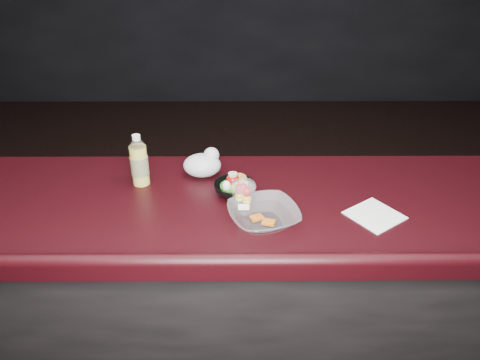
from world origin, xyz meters
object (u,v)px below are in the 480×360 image
at_px(lemonade_bottle, 139,164).
at_px(takeout_bowl, 263,216).
at_px(green_apple, 239,190).
at_px(snack_bowl, 234,187).
at_px(fruit_cup, 243,195).

height_order(lemonade_bottle, takeout_bowl, lemonade_bottle).
distance_m(green_apple, snack_bowl, 0.03).
height_order(lemonade_bottle, fruit_cup, lemonade_bottle).
relative_size(green_apple, snack_bowl, 0.46).
xyz_separation_m(fruit_cup, snack_bowl, (-0.04, 0.11, -0.04)).
xyz_separation_m(lemonade_bottle, takeout_bowl, (0.46, -0.26, -0.06)).
xyz_separation_m(green_apple, snack_bowl, (-0.02, 0.03, -0.00)).
distance_m(lemonade_bottle, green_apple, 0.39).
xyz_separation_m(lemonade_bottle, green_apple, (0.37, -0.11, -0.05)).
xyz_separation_m(lemonade_bottle, snack_bowl, (0.36, -0.08, -0.06)).
height_order(snack_bowl, takeout_bowl, snack_bowl).
height_order(lemonade_bottle, snack_bowl, lemonade_bottle).
bearing_deg(takeout_bowl, snack_bowl, 118.68).
bearing_deg(fruit_cup, snack_bowl, 107.60).
bearing_deg(lemonade_bottle, green_apple, -15.76).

